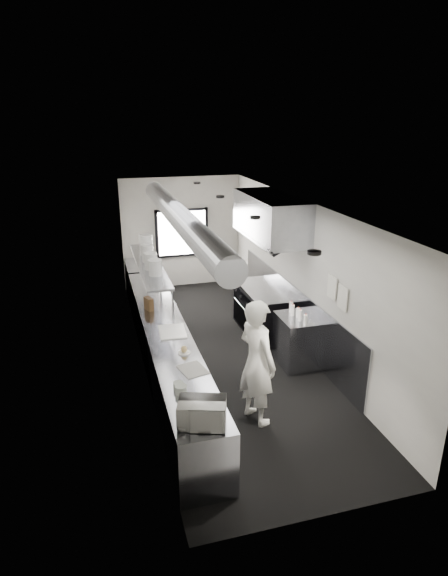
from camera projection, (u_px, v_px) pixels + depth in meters
floor at (224, 353)px, 8.89m from camera, size 3.00×8.00×0.01m
ceiling at (224, 205)px, 7.93m from camera, size 3.00×8.00×0.01m
wall_back at (182, 233)px, 12.02m from camera, size 3.00×0.02×2.80m
wall_front at (331, 410)px, 4.79m from camera, size 3.00×0.02×2.80m
wall_left at (139, 291)px, 8.03m from camera, size 0.02×8.00×2.80m
wall_right at (302, 276)px, 8.79m from camera, size 0.02×8.00×2.80m
wall_cladding at (292, 312)px, 9.34m from camera, size 0.03×5.50×1.10m
hvac_duct at (179, 217)px, 8.20m from camera, size 0.40×6.40×0.40m
service_window at (182, 233)px, 11.99m from camera, size 1.36×0.05×1.25m
exhaust_hood at (270, 217)px, 8.98m from camera, size 0.81×2.20×0.88m
prep_counter at (167, 352)px, 7.99m from camera, size 0.70×6.00×0.90m
pass_shelf at (150, 265)px, 8.96m from camera, size 0.45×3.00×0.68m
range at (264, 311)px, 9.62m from camera, size 0.88×1.60×0.94m
bottle_station at (297, 341)px, 8.39m from camera, size 0.65×0.80×0.90m
far_work_table at (142, 282)px, 11.34m from camera, size 0.70×1.20×0.90m
notice_sheet_a at (332, 287)px, 7.62m from camera, size 0.02×0.28×0.38m
notice_sheet_b at (343, 298)px, 7.33m from camera, size 0.02×0.28×0.38m
line_cook at (257, 362)px, 6.67m from camera, size 0.66×0.80×1.87m
microwave at (202, 413)px, 5.34m from camera, size 0.59×0.52×0.30m
deli_tub_a at (181, 390)px, 5.97m from camera, size 0.17×0.17×0.11m
deli_tub_b at (178, 386)px, 6.07m from camera, size 0.16×0.16×0.09m
newspaper at (193, 369)px, 6.54m from camera, size 0.42×0.48×0.01m
small_plate at (184, 353)px, 6.99m from camera, size 0.20×0.20×0.02m
pastry at (184, 349)px, 6.98m from camera, size 0.10×0.10×0.10m
cutting_board at (172, 331)px, 7.68m from camera, size 0.46×0.59×0.02m
knife_block at (149, 304)px, 8.52m from camera, size 0.16×0.23×0.23m
plate_stack_a at (155, 268)px, 8.26m from camera, size 0.25×0.25×0.28m
plate_stack_b at (151, 261)px, 8.58m from camera, size 0.28×0.28×0.30m
plate_stack_c at (147, 253)px, 9.03m from camera, size 0.25×0.25×0.32m
plate_stack_d at (146, 245)px, 9.45m from camera, size 0.29×0.29×0.41m
squeeze_bottle_a at (306, 320)px, 7.90m from camera, size 0.08×0.08×0.19m
squeeze_bottle_b at (300, 315)px, 8.06m from camera, size 0.08×0.08×0.20m
squeeze_bottle_c at (298, 313)px, 8.21m from camera, size 0.07×0.07×0.17m
squeeze_bottle_d at (293, 310)px, 8.27m from camera, size 0.07×0.07×0.20m
squeeze_bottle_e at (291, 307)px, 8.43m from camera, size 0.07×0.07×0.19m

